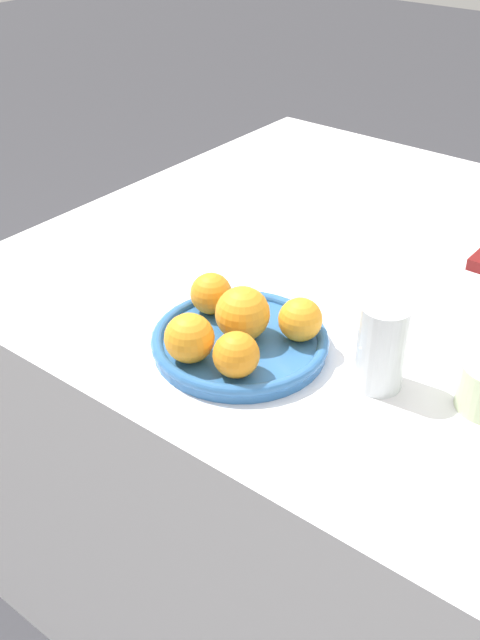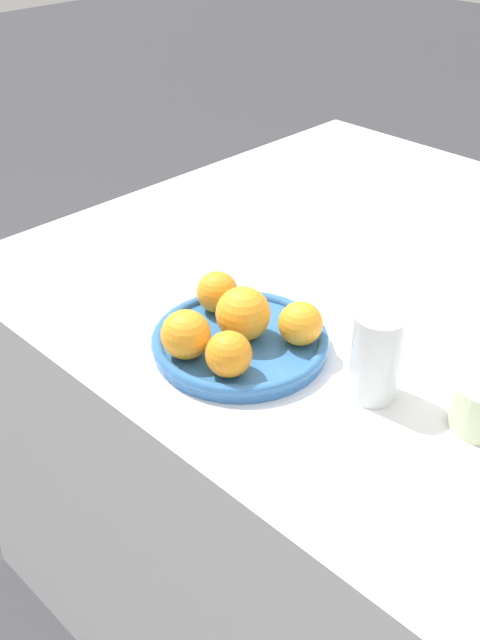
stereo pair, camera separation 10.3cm
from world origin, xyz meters
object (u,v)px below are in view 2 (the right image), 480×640
(orange_2, at_px, (229,354))
(water_glass, at_px, (376,356))
(orange_3, at_px, (217,292))
(orange_4, at_px, (186,335))
(orange_1, at_px, (243,314))
(fruit_platter, at_px, (240,342))
(orange_0, at_px, (300,324))

(orange_2, distance_m, water_glass, 0.19)
(water_glass, bearing_deg, orange_2, -140.90)
(orange_3, bearing_deg, orange_4, -63.58)
(orange_1, height_order, water_glass, water_glass)
(orange_2, xyz_separation_m, water_glass, (0.14, 0.12, 0.01))
(fruit_platter, xyz_separation_m, orange_2, (0.05, -0.07, 0.04))
(orange_0, distance_m, orange_3, 0.14)
(orange_2, xyz_separation_m, orange_3, (-0.12, 0.10, -0.00))
(orange_0, height_order, orange_2, same)
(orange_1, distance_m, water_glass, 0.20)
(fruit_platter, xyz_separation_m, orange_0, (0.06, 0.05, 0.04))
(fruit_platter, relative_size, orange_4, 3.70)
(orange_3, distance_m, water_glass, 0.27)
(orange_4, bearing_deg, orange_3, 116.42)
(orange_0, bearing_deg, fruit_platter, -140.33)
(orange_2, distance_m, orange_3, 0.16)
(fruit_platter, bearing_deg, orange_2, -55.25)
(water_glass, bearing_deg, orange_1, -166.95)
(orange_2, height_order, orange_4, orange_4)
(orange_1, bearing_deg, orange_0, 35.64)
(orange_2, relative_size, water_glass, 0.51)
(orange_4, bearing_deg, orange_0, 56.50)
(fruit_platter, height_order, orange_1, orange_1)
(orange_2, height_order, water_glass, water_glass)
(orange_2, distance_m, orange_4, 0.07)
(orange_0, xyz_separation_m, orange_1, (-0.06, -0.05, 0.01))
(orange_3, xyz_separation_m, orange_4, (0.05, -0.11, 0.00))
(orange_0, height_order, orange_3, same)
(orange_0, height_order, water_glass, water_glass)
(orange_0, xyz_separation_m, orange_2, (-0.02, -0.12, -0.00))
(orange_0, bearing_deg, orange_4, -123.50)
(orange_0, height_order, orange_4, orange_4)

